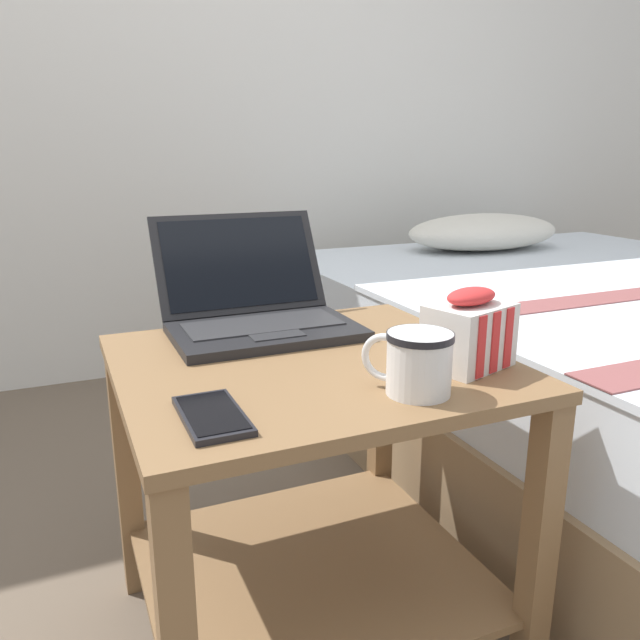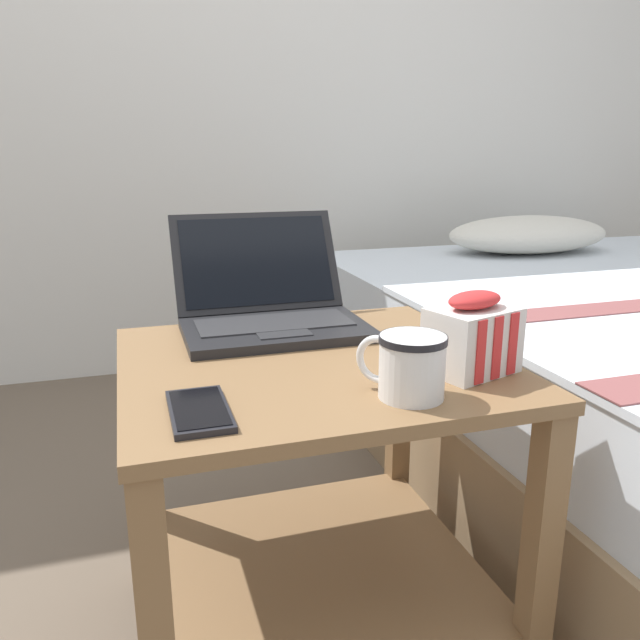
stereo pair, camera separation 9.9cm
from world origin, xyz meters
TOP-DOWN VIEW (x-y plane):
  - ground_plane at (0.00, 0.00)m, footprint 8.00×8.00m
  - back_wall at (0.00, 1.62)m, footprint 8.00×0.05m
  - bedside_table at (0.00, 0.00)m, footprint 0.63×0.58m
  - laptop at (-0.02, 0.21)m, footprint 0.35×0.33m
  - mug_front_left at (0.08, -0.20)m, footprint 0.11×0.12m
  - snack_bag at (0.22, -0.13)m, footprint 0.16×0.13m
  - cell_phone at (-0.21, -0.17)m, footprint 0.08×0.15m

SIDE VIEW (x-z plane):
  - ground_plane at x=0.00m, z-range 0.00..0.00m
  - bedside_table at x=0.00m, z-range 0.08..0.63m
  - cell_phone at x=-0.21m, z-range 0.55..0.56m
  - laptop at x=-0.02m, z-range 0.49..0.70m
  - mug_front_left at x=0.08m, z-range 0.55..0.64m
  - snack_bag at x=0.22m, z-range 0.54..0.67m
  - back_wall at x=0.00m, z-range 0.00..2.50m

